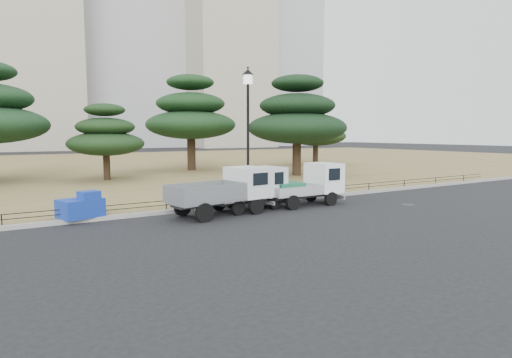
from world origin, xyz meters
TOP-DOWN VIEW (x-y plane):
  - ground at (0.00, 0.00)m, footprint 220.00×220.00m
  - lawn at (0.00, 30.60)m, footprint 120.00×56.00m
  - curb at (0.00, 2.60)m, footprint 120.00×0.25m
  - truck_large at (-1.93, 1.20)m, footprint 4.59×2.32m
  - truck_kei_front at (-0.39, 1.61)m, footprint 3.68×1.98m
  - truck_kei_rear at (2.48, 1.29)m, footprint 3.73×1.64m
  - street_lamp at (0.11, 2.90)m, footprint 0.55×0.55m
  - pipe_fence at (0.00, 2.75)m, footprint 38.00×0.04m
  - tarp_pile at (-7.35, 2.89)m, footprint 1.77×1.50m
  - manhole at (6.50, -1.20)m, footprint 0.60×0.60m
  - pine_center_left at (-3.51, 16.03)m, footprint 5.16×5.16m
  - pine_center_right at (4.65, 20.44)m, footprint 7.77×7.77m
  - pine_east_near at (9.74, 11.90)m, footprint 7.53×7.53m
  - pine_east_far at (18.11, 19.84)m, footprint 6.13×6.13m
  - tower_center_left at (-5.00, 85.00)m, footprint 22.00×20.00m
  - tower_east at (40.00, 82.00)m, footprint 20.00×18.00m
  - tower_far_east at (58.00, 90.00)m, footprint 24.00×20.00m
  - radio_tower at (72.00, 85.00)m, footprint 1.80×1.80m

SIDE VIEW (x-z plane):
  - ground at x=0.00m, z-range 0.00..0.00m
  - manhole at x=6.50m, z-range 0.00..0.01m
  - lawn at x=0.00m, z-range 0.00..0.15m
  - curb at x=0.00m, z-range 0.00..0.16m
  - pipe_fence at x=0.00m, z-range 0.24..0.64m
  - tarp_pile at x=-7.35m, z-range 0.05..1.06m
  - truck_kei_front at x=-0.39m, z-range 0.00..1.85m
  - truck_kei_rear at x=2.48m, z-range 0.00..1.95m
  - truck_large at x=-1.93m, z-range 0.11..2.02m
  - pine_center_left at x=-3.51m, z-range 0.56..5.80m
  - pine_east_far at x=18.11m, z-range 0.62..6.78m
  - street_lamp at x=0.11m, z-range 1.24..7.41m
  - pine_east_near at x=9.74m, z-range 0.74..8.34m
  - pine_center_right at x=4.65m, z-range 0.80..9.05m
  - tower_east at x=40.00m, z-range 0.00..48.00m
  - tower_center_left at x=-5.00m, z-range 0.00..55.00m
  - radio_tower at x=72.00m, z-range -1.46..61.54m
  - tower_far_east at x=58.00m, z-range 0.00..70.00m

